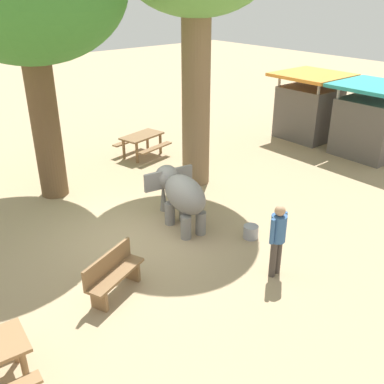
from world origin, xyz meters
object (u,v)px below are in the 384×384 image
object	(u,v)px
person_handler	(278,235)
elephant	(181,193)
picnic_table_far	(142,140)
market_stall_orange	(309,109)
wooden_bench	(113,273)
feed_bucket	(251,232)
market_stall_teal	(370,124)

from	to	relation	value
person_handler	elephant	bearing A→B (deg)	-1.03
picnic_table_far	market_stall_orange	size ratio (longest dim) A/B	0.71
person_handler	wooden_bench	bearing A→B (deg)	55.63
wooden_bench	market_stall_orange	size ratio (longest dim) A/B	0.57
elephant	feed_bucket	world-z (taller)	elephant
elephant	market_stall_orange	bearing A→B (deg)	-65.02
elephant	market_stall_orange	world-z (taller)	market_stall_orange
wooden_bench	picnic_table_far	world-z (taller)	wooden_bench
picnic_table_far	market_stall_orange	distance (m)	6.69
wooden_bench	market_stall_teal	world-z (taller)	market_stall_teal
elephant	market_stall_teal	xyz separation A→B (m)	(0.25, 8.27, 0.24)
person_handler	feed_bucket	distance (m)	1.70
elephant	feed_bucket	bearing A→B (deg)	-140.77
elephant	feed_bucket	distance (m)	1.95
feed_bucket	person_handler	bearing A→B (deg)	-27.47
market_stall_teal	market_stall_orange	bearing A→B (deg)	180.00
market_stall_teal	wooden_bench	bearing A→B (deg)	-84.64
elephant	wooden_bench	size ratio (longest dim) A/B	1.41
person_handler	picnic_table_far	world-z (taller)	person_handler
person_handler	market_stall_teal	world-z (taller)	market_stall_teal
wooden_bench	picnic_table_far	size ratio (longest dim) A/B	0.81
person_handler	feed_bucket	bearing A→B (deg)	-32.74
person_handler	market_stall_teal	bearing A→B (deg)	-77.03
feed_bucket	picnic_table_far	bearing A→B (deg)	169.73
person_handler	feed_bucket	world-z (taller)	person_handler
picnic_table_far	feed_bucket	bearing A→B (deg)	-112.54
picnic_table_far	wooden_bench	bearing A→B (deg)	-140.44
market_stall_orange	person_handler	bearing A→B (deg)	-56.89
person_handler	wooden_bench	size ratio (longest dim) A/B	1.12
wooden_bench	market_stall_teal	size ratio (longest dim) A/B	0.57
market_stall_orange	feed_bucket	distance (m)	8.40
person_handler	market_stall_teal	xyz separation A→B (m)	(-2.65, 8.05, 0.19)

